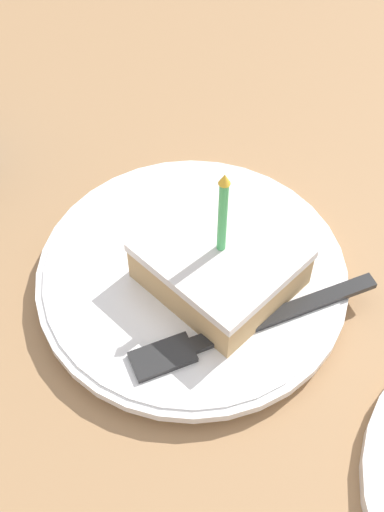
% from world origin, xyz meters
% --- Properties ---
extents(ground_plane, '(2.40, 2.40, 0.04)m').
position_xyz_m(ground_plane, '(0.00, 0.00, -0.02)').
color(ground_plane, '#9E754C').
rests_on(ground_plane, ground).
extents(plate, '(0.24, 0.24, 0.02)m').
position_xyz_m(plate, '(0.01, 0.01, 0.01)').
color(plate, white).
rests_on(plate, ground_plane).
extents(cake_slice, '(0.10, 0.09, 0.12)m').
position_xyz_m(cake_slice, '(0.03, 0.02, 0.04)').
color(cake_slice, tan).
rests_on(cake_slice, plate).
extents(fork, '(0.09, 0.19, 0.00)m').
position_xyz_m(fork, '(0.07, -0.00, 0.02)').
color(fork, '#262626').
rests_on(fork, plate).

